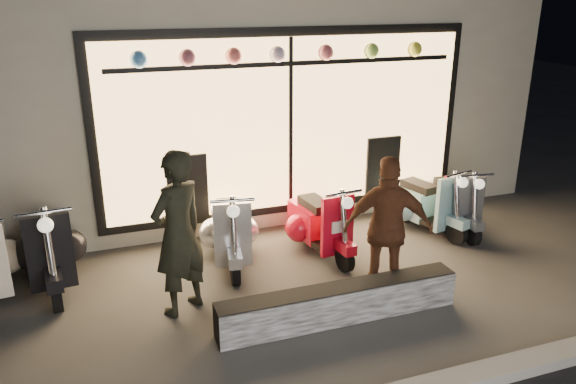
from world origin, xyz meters
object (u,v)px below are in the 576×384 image
man (178,234)px  woman (388,228)px  scooter_silver (230,229)px  graffiti_barrier (339,303)px  scooter_red (317,222)px

man → woman: man is taller
scooter_silver → man: (-0.81, -1.09, 0.50)m
scooter_silver → woman: 2.15m
scooter_silver → man: bearing=-117.2°
graffiti_barrier → scooter_red: scooter_red is taller
scooter_silver → woman: woman is taller
graffiti_barrier → man: (-1.53, 0.77, 0.71)m
graffiti_barrier → woman: (0.72, 0.32, 0.63)m
scooter_red → woman: (0.27, -1.39, 0.43)m
man → woman: size_ratio=1.10×
graffiti_barrier → woman: size_ratio=1.60×
scooter_silver → scooter_red: size_ratio=1.03×
scooter_red → woman: woman is taller
man → graffiti_barrier: bearing=120.5°
graffiti_barrier → man: man is taller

